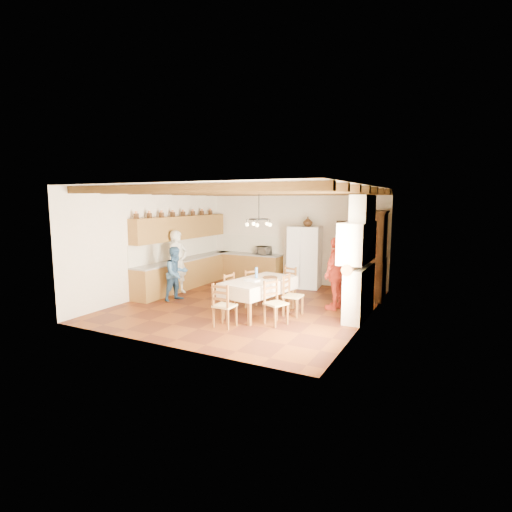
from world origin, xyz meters
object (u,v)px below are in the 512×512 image
(hutch, at_px, (375,255))
(dining_table, at_px, (259,283))
(chair_end_far, at_px, (286,285))
(chair_right_near, at_px, (276,303))
(person_man, at_px, (178,262))
(chair_end_near, at_px, (225,305))
(chair_left_near, at_px, (224,292))
(chair_right_far, at_px, (293,295))
(refrigerator, at_px, (305,257))
(person_woman_red, at_px, (337,273))
(microwave, at_px, (263,250))
(chair_left_far, at_px, (247,287))
(person_woman_blue, at_px, (176,274))

(hutch, height_order, dining_table, hutch)
(dining_table, distance_m, chair_end_far, 1.23)
(chair_right_near, distance_m, chair_end_far, 1.81)
(dining_table, bearing_deg, person_man, 165.10)
(chair_end_near, bearing_deg, person_man, -34.87)
(chair_left_near, relative_size, chair_right_near, 1.00)
(chair_right_far, relative_size, chair_end_near, 1.00)
(chair_left_near, distance_m, person_man, 2.44)
(refrigerator, xyz_separation_m, person_man, (-2.96, -2.48, -0.03))
(chair_right_near, bearing_deg, chair_end_near, 149.51)
(person_woman_red, height_order, microwave, person_woman_red)
(chair_end_near, height_order, person_man, person_man)
(refrigerator, distance_m, hutch, 2.26)
(chair_right_far, height_order, person_woman_red, person_woman_red)
(chair_end_far, bearing_deg, hutch, 59.34)
(chair_right_far, relative_size, microwave, 1.97)
(dining_table, distance_m, chair_right_near, 0.93)
(chair_right_far, relative_size, chair_end_far, 1.00)
(person_man, relative_size, person_woman_red, 1.02)
(hutch, distance_m, microwave, 3.79)
(chair_left_near, relative_size, chair_right_far, 1.00)
(chair_right_far, distance_m, person_man, 3.86)
(chair_left_near, bearing_deg, chair_end_far, 150.74)
(chair_right_far, xyz_separation_m, chair_end_near, (-0.98, -1.47, 0.00))
(microwave, bearing_deg, person_woman_red, -21.45)
(chair_left_far, distance_m, chair_end_far, 1.05)
(chair_right_far, bearing_deg, refrigerator, 14.82)
(person_woman_red, bearing_deg, chair_right_far, -25.12)
(chair_end_near, xyz_separation_m, person_woman_red, (1.72, 2.45, 0.42))
(chair_right_near, bearing_deg, chair_left_near, 101.03)
(person_woman_red, bearing_deg, chair_right_near, -12.59)
(hutch, relative_size, chair_left_far, 2.50)
(chair_end_far, relative_size, person_woman_blue, 0.66)
(person_woman_red, relative_size, microwave, 3.71)
(chair_right_near, bearing_deg, person_woman_blue, 101.19)
(refrigerator, bearing_deg, chair_right_far, -81.99)
(refrigerator, distance_m, chair_end_near, 4.52)
(person_woman_red, bearing_deg, chair_end_far, -75.66)
(refrigerator, bearing_deg, chair_left_near, -110.04)
(chair_right_near, relative_size, person_man, 0.52)
(refrigerator, distance_m, dining_table, 3.29)
(chair_left_near, distance_m, person_woman_blue, 1.76)
(dining_table, xyz_separation_m, chair_right_far, (0.77, 0.25, -0.26))
(dining_table, bearing_deg, chair_end_near, -99.48)
(chair_right_near, xyz_separation_m, person_woman_red, (0.82, 1.79, 0.42))
(chair_left_far, relative_size, person_man, 0.52)
(chair_right_near, height_order, microwave, microwave)
(chair_left_near, relative_size, chair_end_near, 1.00)
(dining_table, height_order, chair_left_far, chair_left_far)
(chair_left_far, distance_m, chair_right_far, 1.41)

